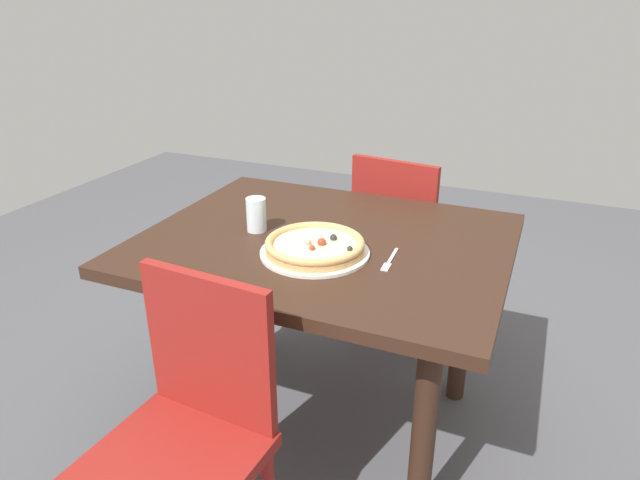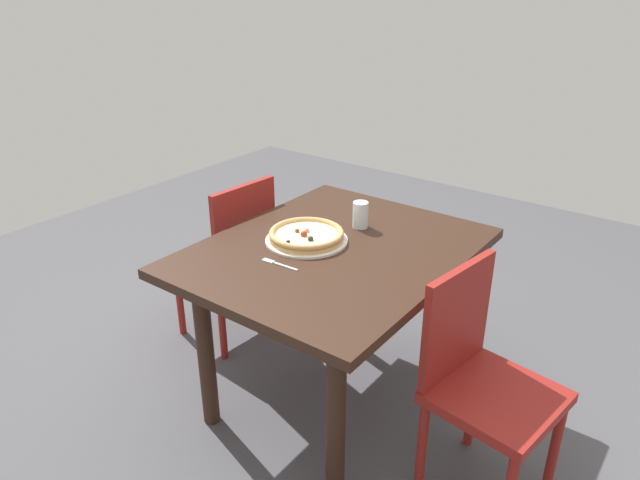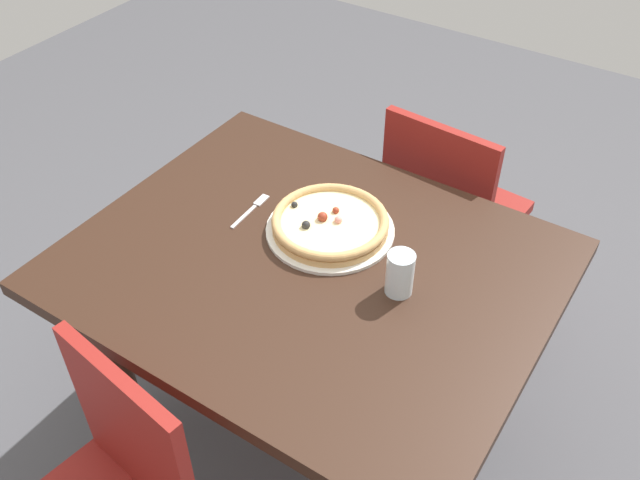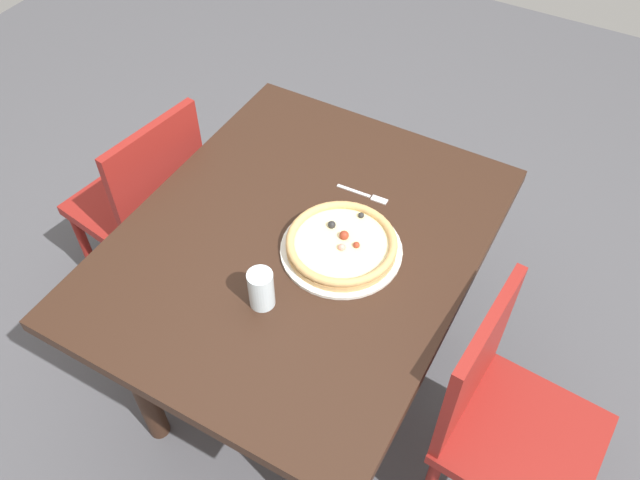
{
  "view_description": "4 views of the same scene",
  "coord_description": "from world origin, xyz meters",
  "px_view_note": "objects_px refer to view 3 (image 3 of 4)",
  "views": [
    {
      "loc": [
        -0.65,
        1.58,
        1.5
      ],
      "look_at": [
        -0.01,
        0.06,
        0.78
      ],
      "focal_mm": 31.57,
      "sensor_mm": 36.0,
      "label": 1
    },
    {
      "loc": [
        -1.75,
        -1.23,
        1.78
      ],
      "look_at": [
        -0.01,
        0.06,
        0.78
      ],
      "focal_mm": 32.84,
      "sensor_mm": 36.0,
      "label": 2
    },
    {
      "loc": [
        0.73,
        -1.07,
        1.97
      ],
      "look_at": [
        -0.01,
        0.06,
        0.78
      ],
      "focal_mm": 39.26,
      "sensor_mm": 36.0,
      "label": 3
    },
    {
      "loc": [
        1.03,
        0.65,
        2.13
      ],
      "look_at": [
        -0.01,
        0.06,
        0.78
      ],
      "focal_mm": 36.17,
      "sensor_mm": 36.0,
      "label": 4
    }
  ],
  "objects_px": {
    "dining_table": "(310,291)",
    "chair_far": "(448,212)",
    "pizza": "(330,223)",
    "fork": "(253,208)",
    "drinking_glass": "(400,274)",
    "plate": "(330,230)"
  },
  "relations": [
    {
      "from": "pizza",
      "to": "drinking_glass",
      "type": "height_order",
      "value": "drinking_glass"
    },
    {
      "from": "drinking_glass",
      "to": "dining_table",
      "type": "bearing_deg",
      "value": -172.93
    },
    {
      "from": "dining_table",
      "to": "drinking_glass",
      "type": "height_order",
      "value": "drinking_glass"
    },
    {
      "from": "chair_far",
      "to": "drinking_glass",
      "type": "relative_size",
      "value": 7.56
    },
    {
      "from": "dining_table",
      "to": "plate",
      "type": "height_order",
      "value": "plate"
    },
    {
      "from": "chair_far",
      "to": "drinking_glass",
      "type": "xyz_separation_m",
      "value": [
        0.15,
        -0.67,
        0.33
      ]
    },
    {
      "from": "chair_far",
      "to": "plate",
      "type": "xyz_separation_m",
      "value": [
        -0.11,
        -0.57,
        0.28
      ]
    },
    {
      "from": "dining_table",
      "to": "chair_far",
      "type": "bearing_deg",
      "value": 82.55
    },
    {
      "from": "dining_table",
      "to": "drinking_glass",
      "type": "relative_size",
      "value": 10.28
    },
    {
      "from": "pizza",
      "to": "plate",
      "type": "bearing_deg",
      "value": 13.28
    },
    {
      "from": "dining_table",
      "to": "pizza",
      "type": "bearing_deg",
      "value": 98.35
    },
    {
      "from": "fork",
      "to": "plate",
      "type": "bearing_deg",
      "value": -83.44
    },
    {
      "from": "pizza",
      "to": "fork",
      "type": "relative_size",
      "value": 1.88
    },
    {
      "from": "plate",
      "to": "pizza",
      "type": "bearing_deg",
      "value": -166.72
    },
    {
      "from": "plate",
      "to": "pizza",
      "type": "xyz_separation_m",
      "value": [
        -0.0,
        -0.0,
        0.03
      ]
    },
    {
      "from": "dining_table",
      "to": "drinking_glass",
      "type": "xyz_separation_m",
      "value": [
        0.24,
        0.03,
        0.17
      ]
    },
    {
      "from": "plate",
      "to": "chair_far",
      "type": "bearing_deg",
      "value": 79.15
    },
    {
      "from": "pizza",
      "to": "fork",
      "type": "xyz_separation_m",
      "value": [
        -0.23,
        -0.04,
        -0.03
      ]
    },
    {
      "from": "plate",
      "to": "drinking_glass",
      "type": "xyz_separation_m",
      "value": [
        0.26,
        -0.1,
        0.05
      ]
    },
    {
      "from": "fork",
      "to": "drinking_glass",
      "type": "height_order",
      "value": "drinking_glass"
    },
    {
      "from": "plate",
      "to": "drinking_glass",
      "type": "bearing_deg",
      "value": -20.56
    },
    {
      "from": "drinking_glass",
      "to": "pizza",
      "type": "bearing_deg",
      "value": 159.48
    }
  ]
}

